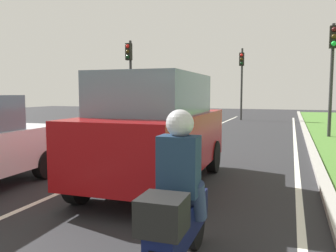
# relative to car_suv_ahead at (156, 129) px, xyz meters

# --- Properties ---
(ground_plane) EXTENTS (60.00, 60.00, 0.00)m
(ground_plane) POSITION_rel_car_suv_ahead_xyz_m (-0.85, 5.60, -1.17)
(ground_plane) COLOR #262628
(lane_line_center) EXTENTS (0.12, 32.00, 0.01)m
(lane_line_center) POSITION_rel_car_suv_ahead_xyz_m (-1.55, 5.60, -1.16)
(lane_line_center) COLOR silver
(lane_line_center) RESTS_ON ground
(lane_line_right_edge) EXTENTS (0.12, 32.00, 0.01)m
(lane_line_right_edge) POSITION_rel_car_suv_ahead_xyz_m (2.75, 5.60, -1.16)
(lane_line_right_edge) COLOR silver
(lane_line_right_edge) RESTS_ON ground
(curb_right) EXTENTS (0.24, 48.00, 0.12)m
(curb_right) POSITION_rel_car_suv_ahead_xyz_m (3.25, 5.60, -1.11)
(curb_right) COLOR #9E9B93
(curb_right) RESTS_ON ground
(car_suv_ahead) EXTENTS (2.05, 4.54, 2.28)m
(car_suv_ahead) POSITION_rel_car_suv_ahead_xyz_m (0.00, 0.00, 0.00)
(car_suv_ahead) COLOR maroon
(car_suv_ahead) RESTS_ON ground
(motorcycle) EXTENTS (0.41, 1.90, 1.01)m
(motorcycle) POSITION_rel_car_suv_ahead_xyz_m (1.53, -3.25, -0.60)
(motorcycle) COLOR #0C143F
(motorcycle) RESTS_ON ground
(rider_person) EXTENTS (0.51, 0.41, 1.16)m
(rider_person) POSITION_rel_car_suv_ahead_xyz_m (1.53, -3.20, 0.02)
(rider_person) COLOR #192D47
(rider_person) RESTS_ON ground
(traffic_light_near_right) EXTENTS (0.32, 0.50, 4.77)m
(traffic_light_near_right) POSITION_rel_car_suv_ahead_xyz_m (4.11, 9.39, 2.12)
(traffic_light_near_right) COLOR #2D2D2D
(traffic_light_near_right) RESTS_ON ground
(traffic_light_overhead_left) EXTENTS (0.32, 0.50, 4.74)m
(traffic_light_overhead_left) POSITION_rel_car_suv_ahead_xyz_m (-5.79, 10.61, 2.08)
(traffic_light_overhead_left) COLOR #2D2D2D
(traffic_light_overhead_left) RESTS_ON ground
(traffic_light_far_median) EXTENTS (0.32, 0.50, 5.01)m
(traffic_light_far_median) POSITION_rel_car_suv_ahead_xyz_m (-0.77, 18.05, 2.18)
(traffic_light_far_median) COLOR #2D2D2D
(traffic_light_far_median) RESTS_ON ground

